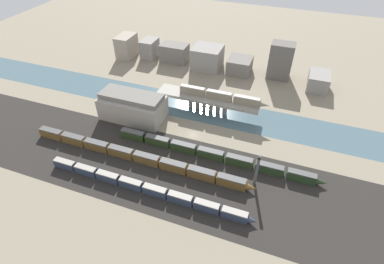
% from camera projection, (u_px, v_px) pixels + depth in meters
% --- Properties ---
extents(ground_plane, '(400.00, 400.00, 0.00)m').
position_uv_depth(ground_plane, '(193.00, 135.00, 134.08)').
color(ground_plane, gray).
extents(railbed_yard, '(280.00, 42.00, 0.01)m').
position_uv_depth(railbed_yard, '(172.00, 172.00, 116.66)').
color(railbed_yard, '#282623').
rests_on(railbed_yard, ground).
extents(river_water, '(320.00, 21.07, 0.01)m').
position_uv_depth(river_water, '(207.00, 110.00, 149.02)').
color(river_water, '#47606B').
rests_on(river_water, ground).
extents(bridge, '(50.25, 9.46, 7.75)m').
position_uv_depth(bridge, '(208.00, 100.00, 145.11)').
color(bridge, gray).
rests_on(bridge, ground).
extents(train_on_bridge, '(43.40, 2.64, 4.09)m').
position_uv_depth(train_on_bridge, '(222.00, 96.00, 141.04)').
color(train_on_bridge, gray).
rests_on(train_on_bridge, bridge).
extents(train_yard_near, '(80.50, 2.67, 3.55)m').
position_uv_depth(train_yard_near, '(145.00, 188.00, 108.26)').
color(train_yard_near, '#2D384C').
rests_on(train_yard_near, ground).
extents(train_yard_mid, '(96.22, 3.11, 4.10)m').
position_uv_depth(train_yard_mid, '(136.00, 156.00, 120.68)').
color(train_yard_mid, brown).
rests_on(train_yard_mid, ground).
extents(train_yard_far, '(86.20, 2.94, 3.91)m').
position_uv_depth(train_yard_far, '(214.00, 155.00, 121.50)').
color(train_yard_far, '#23381E').
rests_on(train_yard_far, ground).
extents(warehouse_building, '(29.79, 15.49, 12.91)m').
position_uv_depth(warehouse_building, '(133.00, 106.00, 140.78)').
color(warehouse_building, '#9E998E').
rests_on(warehouse_building, ground).
extents(signal_tower, '(1.01, 1.01, 13.87)m').
position_uv_depth(signal_tower, '(257.00, 171.00, 107.99)').
color(signal_tower, '#4C4C51').
rests_on(signal_tower, ground).
extents(city_block_far_left, '(9.47, 14.73, 13.79)m').
position_uv_depth(city_block_far_left, '(127.00, 46.00, 192.16)').
color(city_block_far_left, gray).
rests_on(city_block_far_left, ground).
extents(city_block_left, '(8.89, 12.20, 11.38)m').
position_uv_depth(city_block_left, '(150.00, 48.00, 192.31)').
color(city_block_left, gray).
rests_on(city_block_left, ground).
extents(city_block_center, '(16.78, 10.58, 10.93)m').
position_uv_depth(city_block_center, '(174.00, 53.00, 187.62)').
color(city_block_center, slate).
rests_on(city_block_center, ground).
extents(city_block_right, '(17.09, 15.86, 12.95)m').
position_uv_depth(city_block_right, '(207.00, 57.00, 180.31)').
color(city_block_right, gray).
rests_on(city_block_right, ground).
extents(city_block_far_right, '(13.40, 14.39, 8.69)m').
position_uv_depth(city_block_far_right, '(240.00, 65.00, 176.91)').
color(city_block_far_right, slate).
rests_on(city_block_far_right, ground).
extents(city_block_tall, '(12.80, 9.29, 20.59)m').
position_uv_depth(city_block_tall, '(281.00, 61.00, 168.26)').
color(city_block_tall, '#605B56').
rests_on(city_block_tall, ground).
extents(city_block_low, '(10.91, 15.66, 8.64)m').
position_uv_depth(city_block_low, '(318.00, 81.00, 162.92)').
color(city_block_low, gray).
rests_on(city_block_low, ground).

